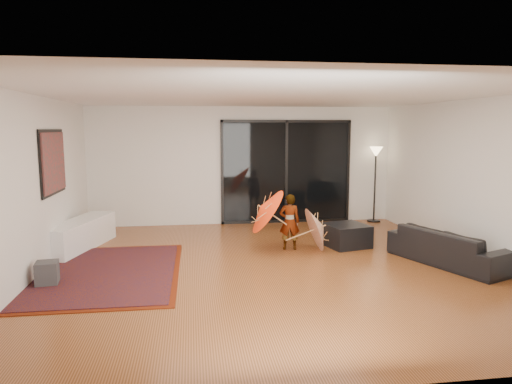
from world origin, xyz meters
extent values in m
plane|color=#964F29|center=(0.00, 0.00, 0.00)|extent=(7.00, 7.00, 0.00)
plane|color=white|center=(0.00, 0.00, 2.70)|extent=(7.00, 7.00, 0.00)
plane|color=silver|center=(0.00, 3.50, 1.35)|extent=(7.00, 0.00, 7.00)
plane|color=silver|center=(0.00, -3.50, 1.35)|extent=(7.00, 0.00, 7.00)
plane|color=silver|center=(-3.50, 0.00, 1.35)|extent=(0.00, 7.00, 7.00)
plane|color=silver|center=(3.50, 0.00, 1.35)|extent=(0.00, 7.00, 7.00)
cube|color=black|center=(1.00, 3.47, 1.20)|extent=(3.00, 0.04, 2.40)
cube|color=black|center=(1.00, 3.45, 2.37)|extent=(3.06, 0.06, 0.06)
cube|color=black|center=(1.00, 3.45, 0.03)|extent=(3.06, 0.06, 0.06)
cube|color=black|center=(1.00, 3.45, 1.20)|extent=(0.06, 0.06, 2.40)
cube|color=black|center=(-3.48, 1.00, 1.65)|extent=(0.02, 1.28, 1.08)
cube|color=#1F4D44|center=(-3.46, 1.00, 1.65)|extent=(0.03, 1.18, 0.98)
cube|color=white|center=(-3.25, 1.64, 0.27)|extent=(0.99, 1.98, 0.54)
cube|color=#424244|center=(-3.25, -0.36, 0.17)|extent=(0.33, 0.33, 0.34)
cube|color=#581907|center=(-2.52, 0.07, 0.01)|extent=(2.24, 3.11, 0.01)
cube|color=#642009|center=(-2.52, 0.07, 0.01)|extent=(2.08, 2.95, 0.02)
imported|color=black|center=(2.95, -0.21, 0.29)|extent=(1.44, 2.12, 0.58)
cube|color=black|center=(1.66, 1.12, 0.21)|extent=(0.88, 0.88, 0.42)
cylinder|color=black|center=(3.10, 3.25, 0.02)|extent=(0.31, 0.31, 0.03)
cylinder|color=black|center=(3.10, 3.25, 0.82)|extent=(0.04, 0.04, 1.64)
cone|color=#FFD899|center=(3.10, 3.25, 1.66)|extent=(0.31, 0.31, 0.24)
imported|color=#999999|center=(0.56, 1.05, 0.51)|extent=(0.41, 0.30, 1.03)
cone|color=#FE3A0D|center=(0.01, 1.00, 0.73)|extent=(0.67, 0.92, 0.84)
cylinder|color=tan|center=(0.01, 1.00, 0.40)|extent=(0.42, 0.02, 0.31)
cylinder|color=tan|center=(0.01, 1.00, 0.84)|extent=(0.05, 0.02, 0.05)
cone|color=silver|center=(1.16, 0.90, 0.51)|extent=(0.45, 0.82, 0.84)
cylinder|color=tan|center=(1.16, 0.90, 0.13)|extent=(0.53, 0.02, 0.20)
cylinder|color=tan|center=(1.16, 0.90, 0.62)|extent=(0.06, 0.02, 0.04)
camera|label=1|loc=(-1.20, -6.95, 2.20)|focal=32.00mm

